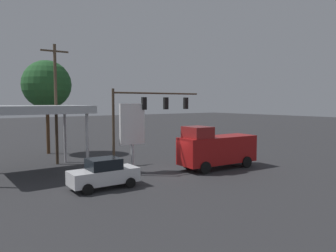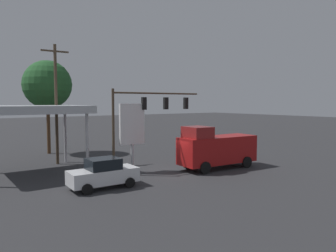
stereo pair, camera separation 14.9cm
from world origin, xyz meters
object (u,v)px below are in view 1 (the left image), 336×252
object	(u,v)px
traffic_signal_assembly	(149,110)
delivery_truck	(216,148)
utility_pole	(56,102)
street_tree	(47,85)
sedan_waiting	(104,173)
price_sign	(132,126)

from	to	relation	value
traffic_signal_assembly	delivery_truck	xyz separation A→B (m)	(-4.79, 2.83, -3.20)
utility_pole	delivery_truck	size ratio (longest dim) A/B	1.52
street_tree	delivery_truck	bearing A→B (deg)	119.02
utility_pole	street_tree	size ratio (longest dim) A/B	1.07
utility_pole	street_tree	distance (m)	6.78
traffic_signal_assembly	street_tree	world-z (taller)	street_tree
traffic_signal_assembly	sedan_waiting	bearing A→B (deg)	29.32
traffic_signal_assembly	utility_pole	bearing A→B (deg)	-52.58
delivery_truck	street_tree	world-z (taller)	street_tree
utility_pole	traffic_signal_assembly	bearing A→B (deg)	127.42
sedan_waiting	delivery_truck	xyz separation A→B (m)	(-10.18, -0.20, 0.74)
price_sign	utility_pole	bearing A→B (deg)	-60.81
traffic_signal_assembly	utility_pole	world-z (taller)	utility_pole
price_sign	street_tree	world-z (taller)	street_tree
street_tree	utility_pole	bearing A→B (deg)	80.43
utility_pole	sedan_waiting	size ratio (longest dim) A/B	2.37
price_sign	delivery_truck	distance (m)	7.19
utility_pole	sedan_waiting	bearing A→B (deg)	89.25
utility_pole	sedan_waiting	distance (m)	10.93
traffic_signal_assembly	price_sign	bearing A→B (deg)	-4.17
utility_pole	price_sign	bearing A→B (deg)	119.19
traffic_signal_assembly	street_tree	distance (m)	14.18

